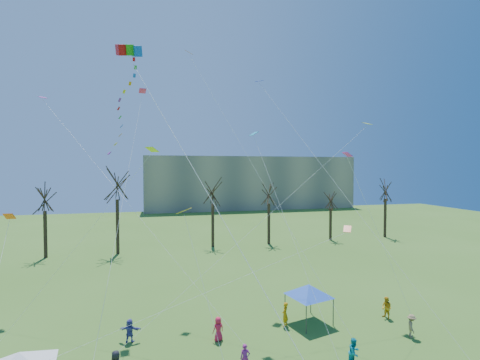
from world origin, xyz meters
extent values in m
cube|color=gray|center=(22.00, 82.00, 7.50)|extent=(60.00, 14.00, 15.00)
cylinder|color=black|center=(-18.40, 34.60, 3.06)|extent=(0.44, 0.44, 6.13)
cylinder|color=black|center=(-9.50, 34.48, 3.73)|extent=(0.44, 0.44, 7.46)
cylinder|color=black|center=(3.75, 35.74, 3.20)|extent=(0.44, 0.44, 6.40)
cylinder|color=black|center=(12.43, 35.48, 3.12)|extent=(0.44, 0.44, 6.24)
cylinder|color=black|center=(23.07, 35.80, 2.57)|extent=(0.44, 0.44, 5.14)
cylinder|color=black|center=(33.16, 35.68, 3.26)|extent=(0.44, 0.44, 6.52)
cube|color=red|center=(-6.18, 9.45, 19.19)|extent=(0.76, 1.06, 0.93)
cube|color=#1F9413|center=(-5.71, 9.45, 19.19)|extent=(0.76, 1.06, 0.93)
cube|color=blue|center=(-5.23, 9.45, 19.19)|extent=(0.76, 1.06, 0.93)
cylinder|color=white|center=(-1.54, 2.62, 10.32)|extent=(0.02, 0.02, 22.84)
cylinder|color=#3F3F44|center=(6.10, 8.17, 1.02)|extent=(0.08, 0.08, 2.05)
cylinder|color=#3F3F44|center=(8.55, 8.81, 1.02)|extent=(0.08, 0.08, 2.05)
cylinder|color=#3F3F44|center=(5.46, 10.62, 1.02)|extent=(0.08, 0.08, 2.05)
cylinder|color=#3F3F44|center=(7.91, 11.26, 1.02)|extent=(0.08, 0.08, 2.05)
pyramid|color=blue|center=(7.01, 9.72, 2.49)|extent=(3.78, 3.78, 0.88)
imported|color=#8D2375|center=(0.83, 4.95, 0.79)|extent=(0.62, 0.46, 1.57)
imported|color=#0B8CA4|center=(7.19, 3.91, 0.84)|extent=(1.00, 0.91, 1.68)
imported|color=#8F764E|center=(12.97, 6.03, 0.79)|extent=(1.02, 1.17, 1.57)
imported|color=#474698|center=(-5.89, 9.90, 0.78)|extent=(1.52, 0.82, 1.56)
imported|color=red|center=(-0.08, 8.71, 0.80)|extent=(0.90, 0.73, 1.60)
imported|color=orange|center=(5.06, 9.59, 0.89)|extent=(0.74, 0.77, 1.77)
imported|color=orange|center=(13.19, 8.94, 0.83)|extent=(0.80, 0.93, 1.66)
cube|color=#FF590D|center=(-11.80, 7.24, 9.05)|extent=(0.49, 0.55, 0.37)
cube|color=#E32578|center=(-5.18, 15.80, 18.08)|extent=(0.65, 0.78, 0.27)
cylinder|color=white|center=(-6.05, 8.24, 9.69)|extent=(0.01, 0.01, 22.36)
cube|color=yellow|center=(-2.53, 5.67, 9.27)|extent=(0.91, 0.84, 0.32)
cylinder|color=white|center=(-1.62, 3.63, 5.28)|extent=(0.01, 0.01, 8.79)
cube|color=#199AC0|center=(3.21, 11.54, 14.32)|extent=(0.73, 0.67, 0.34)
cylinder|color=white|center=(4.12, 6.54, 7.81)|extent=(0.01, 0.01, 16.20)
cube|color=#292BEC|center=(5.56, 17.91, 20.07)|extent=(0.93, 0.95, 0.25)
cylinder|color=white|center=(8.64, 9.01, 10.68)|extent=(0.01, 0.01, 26.31)
cube|color=#DC451B|center=(8.09, 6.27, 7.69)|extent=(0.70, 0.72, 0.36)
cylinder|color=white|center=(-1.95, 5.19, 4.49)|extent=(0.01, 0.01, 21.05)
cube|color=#AAC42E|center=(13.59, 12.34, 15.51)|extent=(0.77, 0.87, 0.26)
cylinder|color=white|center=(3.66, 9.08, 8.41)|extent=(0.01, 0.01, 25.06)
cube|color=#B433AF|center=(-14.19, 20.79, 18.13)|extent=(0.93, 0.98, 0.25)
cylinder|color=white|center=(-6.68, 12.87, 9.72)|extent=(0.01, 0.01, 27.32)
cube|color=orange|center=(-1.04, 19.21, 22.70)|extent=(0.79, 0.78, 0.38)
cylinder|color=white|center=(3.07, 11.56, 12.00)|extent=(0.01, 0.01, 27.26)
cube|color=#E125B1|center=(8.31, 6.72, 12.58)|extent=(0.68, 0.61, 0.30)
cylinder|color=white|center=(10.64, 6.37, 6.94)|extent=(0.01, 0.01, 11.86)
cube|color=#C5E918|center=(-4.28, 7.27, 12.77)|extent=(0.82, 0.86, 0.28)
cylinder|color=white|center=(-8.64, 7.62, 7.04)|extent=(0.01, 0.01, 14.12)
camera|label=1|loc=(-3.82, -13.21, 11.65)|focal=25.00mm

